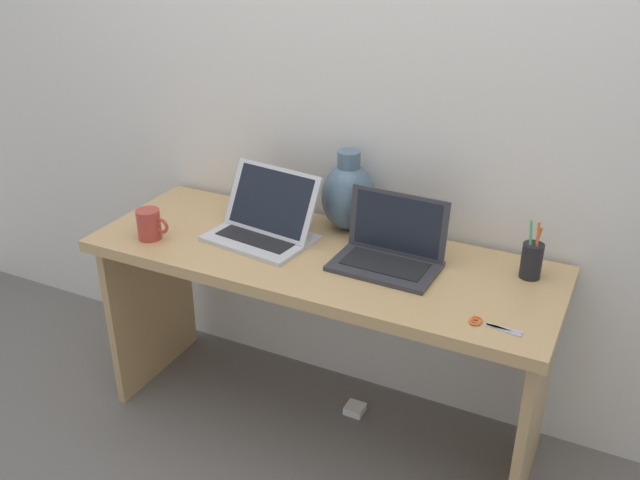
{
  "coord_description": "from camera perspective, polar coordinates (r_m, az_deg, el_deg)",
  "views": [
    {
      "loc": [
        0.89,
        -1.82,
        1.77
      ],
      "look_at": [
        0.0,
        0.0,
        0.76
      ],
      "focal_mm": 38.97,
      "sensor_mm": 36.0,
      "label": 1
    }
  ],
  "objects": [
    {
      "name": "ground_plane",
      "position": [
        2.69,
        0.0,
        -14.69
      ],
      "size": [
        6.0,
        6.0,
        0.0
      ],
      "primitive_type": "plane",
      "color": "slate"
    },
    {
      "name": "back_wall",
      "position": [
        2.39,
        3.5,
        12.62
      ],
      "size": [
        4.4,
        0.04,
        2.4
      ],
      "primitive_type": "cube",
      "color": "silver",
      "rests_on": "ground"
    },
    {
      "name": "desk",
      "position": [
        2.35,
        0.0,
        -4.27
      ],
      "size": [
        1.56,
        0.56,
        0.71
      ],
      "color": "tan",
      "rests_on": "ground"
    },
    {
      "name": "laptop_left",
      "position": [
        2.38,
        -4.48,
        1.61
      ],
      "size": [
        0.38,
        0.29,
        0.23
      ],
      "color": "silver",
      "rests_on": "desk"
    },
    {
      "name": "laptop_right",
      "position": [
        2.21,
        5.85,
        -0.49
      ],
      "size": [
        0.34,
        0.22,
        0.22
      ],
      "color": "#333338",
      "rests_on": "desk"
    },
    {
      "name": "green_vase",
      "position": [
        2.41,
        2.33,
        3.7
      ],
      "size": [
        0.19,
        0.19,
        0.29
      ],
      "color": "slate",
      "rests_on": "desk"
    },
    {
      "name": "coffee_mug",
      "position": [
        2.43,
        -13.82,
        1.26
      ],
      "size": [
        0.12,
        0.08,
        0.1
      ],
      "color": "#B23D33",
      "rests_on": "desk"
    },
    {
      "name": "pen_cup",
      "position": [
        2.21,
        16.99,
        -1.57
      ],
      "size": [
        0.06,
        0.06,
        0.19
      ],
      "color": "black",
      "rests_on": "desk"
    },
    {
      "name": "scissors",
      "position": [
        1.97,
        13.45,
        -6.71
      ],
      "size": [
        0.15,
        0.05,
        0.01
      ],
      "color": "#B7B7BC",
      "rests_on": "desk"
    },
    {
      "name": "power_brick",
      "position": [
        2.72,
        2.88,
        -13.69
      ],
      "size": [
        0.07,
        0.07,
        0.03
      ],
      "primitive_type": "cube",
      "color": "white",
      "rests_on": "ground"
    }
  ]
}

